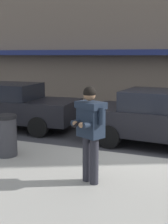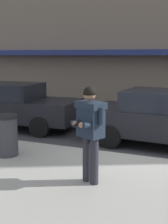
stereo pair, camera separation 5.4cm
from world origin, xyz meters
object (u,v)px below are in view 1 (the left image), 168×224
Objects in this scene: parked_sedan_near at (11,105)px; trash_bin at (6,135)px; parked_sedan_mid at (167,118)px; man_texting_on_phone at (90,125)px.

parked_sedan_near is 4.71× the size of trash_bin.
parked_sedan_mid is at bearing -2.92° from parked_sedan_near.
trash_bin is at bearing -141.33° from parked_sedan_mid.
man_texting_on_phone is 1.84× the size of trash_bin.
parked_sedan_near reaches higher than trash_bin.
man_texting_on_phone reaches higher than trash_bin.
parked_sedan_mid is 2.56× the size of man_texting_on_phone.
parked_sedan_mid reaches higher than trash_bin.
parked_sedan_near is at bearing 122.89° from trash_bin.
parked_sedan_mid is 4.72× the size of trash_bin.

